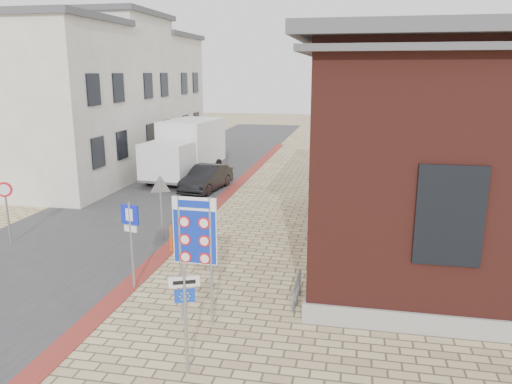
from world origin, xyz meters
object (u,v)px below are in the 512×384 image
Objects in this scene: essen_sign at (185,307)px; parking_sign at (131,230)px; box_truck at (186,149)px; border_sign at (195,233)px; bollard at (171,239)px; sedan at (206,178)px.

essen_sign is 4.45m from parking_sign.
essen_sign is at bearing -64.82° from box_truck.
parking_sign is at bearing 148.63° from border_sign.
border_sign is 1.26× the size of parking_sign.
box_truck is at bearing 106.55° from bollard.
sedan is 0.61× the size of box_truck.
sedan is 3.32m from box_truck.
box_truck reaches higher than border_sign.
essen_sign is 2.37× the size of bollard.
essen_sign is (6.04, -17.50, -0.22)m from box_truck.
box_truck is 16.49m from border_sign.
border_sign is 2.20m from essen_sign.
essen_sign is at bearing -40.38° from parking_sign.
bollard is at bearing 101.61° from parking_sign.
parking_sign reaches higher than bollard.
essen_sign reaches higher than bollard.
bollard is (-0.00, 2.87, -1.20)m from parking_sign.
sedan is at bearing 108.57° from parking_sign.
sedan is 1.77× the size of essen_sign.
box_truck is 18.51m from essen_sign.
box_truck is 6.88× the size of bollard.
box_truck is 11.67m from bollard.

